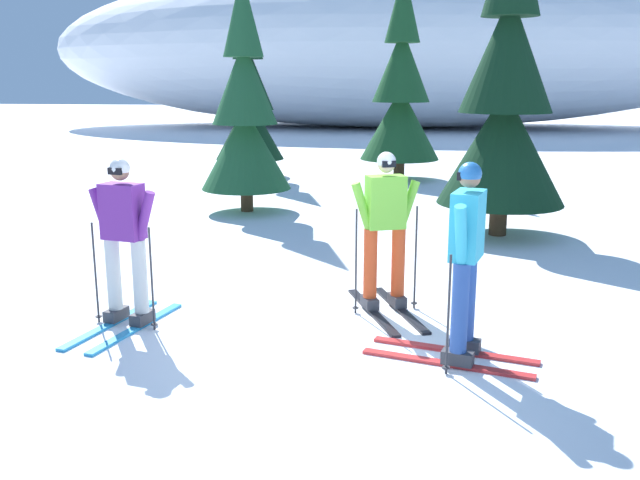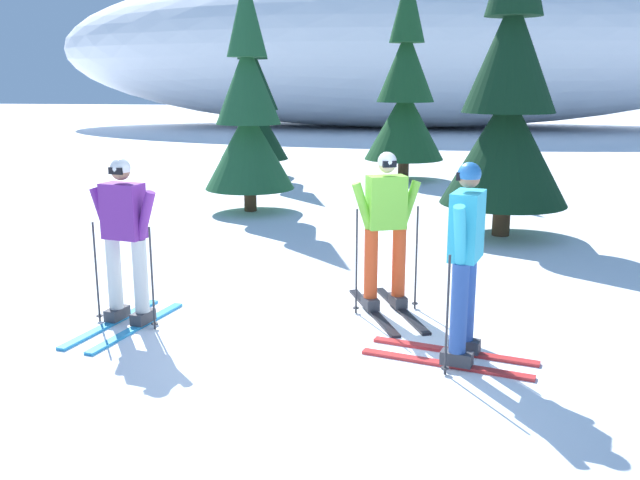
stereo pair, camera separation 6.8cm
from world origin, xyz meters
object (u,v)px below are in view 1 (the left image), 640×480
Objects in this scene: skier_purple_jacket at (124,239)px; pine_tree_left at (245,114)px; pine_tree_far_left at (249,102)px; skier_cyan_jacket at (465,258)px; skier_lime_jacket at (385,228)px; pine_tree_center_right at (505,99)px; pine_tree_center_left at (401,93)px.

skier_purple_jacket is 0.39× the size of pine_tree_left.
pine_tree_far_left is (-1.22, 11.26, 1.00)m from skier_purple_jacket.
skier_cyan_jacket is at bearing -68.60° from pine_tree_far_left.
skier_lime_jacket is at bearing -69.63° from pine_tree_far_left.
skier_purple_jacket is at bearing -132.00° from pine_tree_center_right.
pine_tree_far_left is at bearing 131.37° from pine_tree_center_right.
pine_tree_left is at bearing 116.99° from skier_lime_jacket.
pine_tree_far_left is at bearing 101.90° from pine_tree_left.
pine_tree_left is 5.59m from pine_tree_center_left.
skier_cyan_jacket is at bearing -86.47° from pine_tree_center_left.
skier_cyan_jacket is 0.41× the size of pine_tree_left.
skier_lime_jacket reaches higher than skier_purple_jacket.
pine_tree_center_left is (0.03, 10.39, 1.23)m from skier_lime_jacket.
pine_tree_center_right is at bearing 48.00° from skier_purple_jacket.
skier_cyan_jacket is 3.45m from skier_purple_jacket.
pine_tree_center_left reaches higher than skier_cyan_jacket.
skier_purple_jacket is 11.60m from pine_tree_center_left.
pine_tree_center_left reaches higher than skier_lime_jacket.
pine_tree_left is (-3.61, 6.98, 0.89)m from skier_cyan_jacket.
pine_tree_left is (-0.20, 6.43, 0.94)m from skier_purple_jacket.
skier_purple_jacket is 0.33× the size of pine_tree_center_right.
skier_cyan_jacket is at bearing -62.66° from pine_tree_left.
pine_tree_center_left is (2.88, 4.78, 0.30)m from pine_tree_left.
skier_cyan_jacket is 0.35× the size of pine_tree_center_left.
pine_tree_center_right is at bearing -74.86° from pine_tree_center_left.
pine_tree_left reaches higher than skier_cyan_jacket.
skier_purple_jacket is 11.37m from pine_tree_far_left.
skier_purple_jacket is 0.38× the size of pine_tree_far_left.
skier_purple_jacket is at bearing -103.44° from pine_tree_center_left.
pine_tree_far_left is 1.03× the size of pine_tree_left.
pine_tree_left is at bearing -78.10° from pine_tree_far_left.
pine_tree_far_left is (-3.87, 10.43, 0.99)m from skier_lime_jacket.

